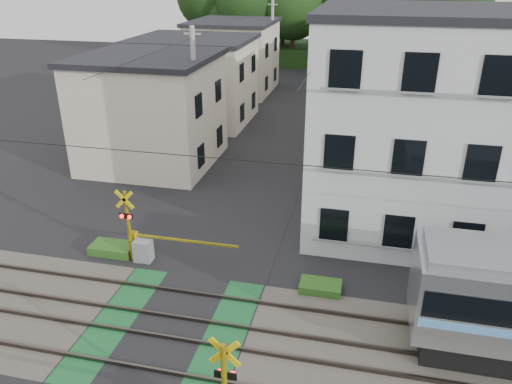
# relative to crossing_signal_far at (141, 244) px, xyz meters

# --- Properties ---
(ground) EXTENTS (120.00, 120.00, 0.00)m
(ground) POSITION_rel_crossing_signal_far_xyz_m (2.59, -3.65, -0.71)
(ground) COLOR black
(track_bed) EXTENTS (120.00, 120.00, 0.14)m
(track_bed) POSITION_rel_crossing_signal_far_xyz_m (2.59, -3.65, -0.67)
(track_bed) COLOR #47423A
(track_bed) RESTS_ON ground
(crossing_signal_far) EXTENTS (4.74, 0.65, 3.09)m
(crossing_signal_far) POSITION_rel_crossing_signal_far_xyz_m (0.00, 0.00, 0.00)
(crossing_signal_far) COLOR yellow
(crossing_signal_far) RESTS_ON ground
(apartment_block) EXTENTS (10.20, 8.36, 9.30)m
(apartment_block) POSITION_rel_crossing_signal_far_xyz_m (11.09, 5.84, 3.94)
(apartment_block) COLOR silver
(apartment_block) RESTS_ON ground
(houses_row) EXTENTS (22.07, 31.35, 6.80)m
(houses_row) POSITION_rel_crossing_signal_far_xyz_m (2.84, 22.27, 2.53)
(houses_row) COLOR beige
(houses_row) RESTS_ON ground
(tree_hill) EXTENTS (40.00, 12.79, 11.57)m
(tree_hill) POSITION_rel_crossing_signal_far_xyz_m (2.59, 44.78, 4.94)
(tree_hill) COLOR #193612
(tree_hill) RESTS_ON ground
(catenary) EXTENTS (60.00, 5.04, 7.00)m
(catenary) POSITION_rel_crossing_signal_far_xyz_m (8.59, -3.62, 2.98)
(catenary) COLOR #2D2D33
(catenary) RESTS_ON ground
(utility_poles) EXTENTS (7.90, 42.00, 8.00)m
(utility_poles) POSITION_rel_crossing_signal_far_xyz_m (1.53, 19.35, 3.37)
(utility_poles) COLOR #A5A5A0
(utility_poles) RESTS_ON ground
(pedestrian) EXTENTS (0.63, 0.43, 1.70)m
(pedestrian) POSITION_rel_crossing_signal_far_xyz_m (4.18, 24.34, 0.14)
(pedestrian) COLOR #2F2A34
(pedestrian) RESTS_ON ground
(weed_patches) EXTENTS (10.25, 8.80, 0.40)m
(weed_patches) POSITION_rel_crossing_signal_far_xyz_m (4.34, -3.74, -0.53)
(weed_patches) COLOR #2D5E1E
(weed_patches) RESTS_ON ground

